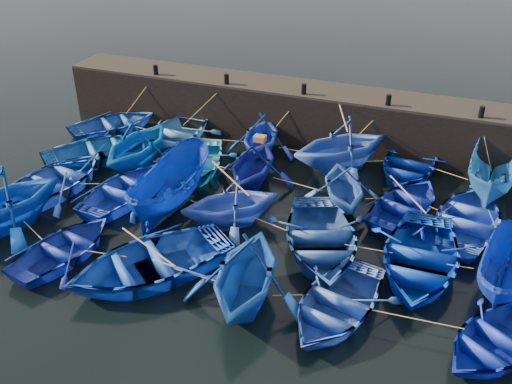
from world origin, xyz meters
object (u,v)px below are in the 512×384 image
(wooden_crate, at_px, (260,138))
(boat_0, at_px, (114,124))
(boat_13, at_px, (56,180))
(boat_8, at_px, (196,163))
(boat_20, at_px, (0,200))

(wooden_crate, bearing_deg, boat_0, 163.71)
(boat_13, bearing_deg, boat_0, -70.45)
(boat_8, height_order, boat_13, boat_13)
(boat_0, distance_m, boat_20, 9.29)
(boat_8, xyz_separation_m, boat_20, (-4.82, -6.70, 0.79))
(boat_0, bearing_deg, boat_8, -167.11)
(boat_0, height_order, boat_20, boat_20)
(boat_0, relative_size, boat_13, 0.88)
(boat_0, distance_m, boat_8, 6.43)
(boat_20, distance_m, wooden_crate, 10.34)
(boat_0, relative_size, boat_8, 0.98)
(boat_0, distance_m, boat_13, 6.23)
(boat_8, relative_size, boat_20, 0.96)
(boat_8, height_order, wooden_crate, wooden_crate)
(boat_8, bearing_deg, boat_13, -155.29)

